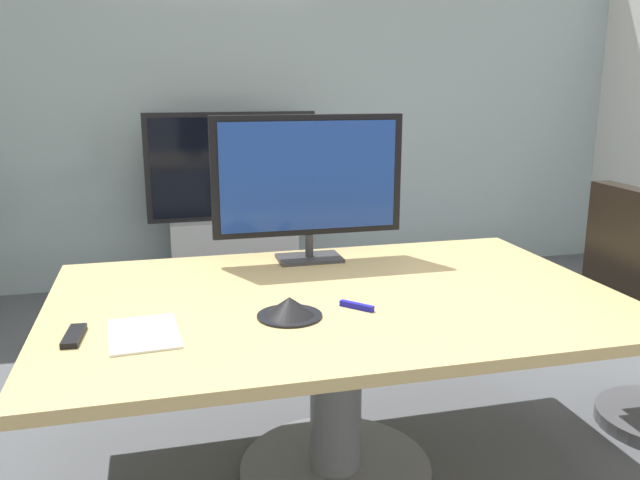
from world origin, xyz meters
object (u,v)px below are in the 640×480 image
(conference_table, at_px, (336,336))
(tv_monitor, at_px, (309,180))
(wall_display_unit, at_px, (234,233))
(conference_phone, at_px, (289,308))
(remote_control, at_px, (74,336))

(conference_table, height_order, tv_monitor, tv_monitor)
(wall_display_unit, distance_m, conference_phone, 2.60)
(conference_table, xyz_separation_m, conference_phone, (-0.22, -0.19, 0.19))
(conference_phone, bearing_deg, tv_monitor, 71.61)
(wall_display_unit, relative_size, conference_phone, 5.95)
(conference_phone, bearing_deg, wall_display_unit, 87.54)
(conference_table, bearing_deg, remote_control, -166.85)
(tv_monitor, relative_size, wall_display_unit, 0.64)
(conference_table, bearing_deg, wall_display_unit, 92.54)
(tv_monitor, height_order, conference_phone, tv_monitor)
(tv_monitor, height_order, remote_control, tv_monitor)
(conference_table, relative_size, wall_display_unit, 1.59)
(wall_display_unit, height_order, conference_phone, wall_display_unit)
(conference_phone, xyz_separation_m, remote_control, (-0.68, -0.02, -0.02))
(wall_display_unit, bearing_deg, conference_phone, -92.46)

